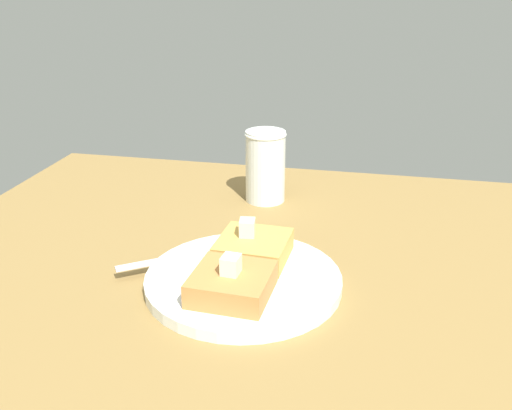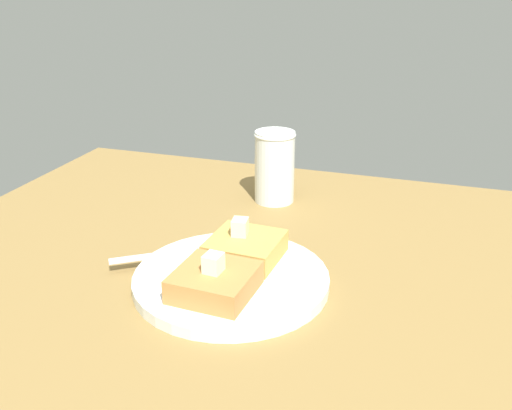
{
  "view_description": "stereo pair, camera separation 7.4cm",
  "coord_description": "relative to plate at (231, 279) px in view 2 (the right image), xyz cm",
  "views": [
    {
      "loc": [
        -46.56,
        -7.63,
        36.03
      ],
      "look_at": [
        20.66,
        6.7,
        7.26
      ],
      "focal_mm": 40.0,
      "sensor_mm": 36.0,
      "label": 1
    },
    {
      "loc": [
        -44.61,
        -14.81,
        36.03
      ],
      "look_at": [
        20.66,
        6.7,
        7.26
      ],
      "focal_mm": 40.0,
      "sensor_mm": 36.0,
      "label": 2
    }
  ],
  "objects": [
    {
      "name": "table_surface",
      "position": [
        -7.77,
        -5.4,
        -2.15
      ],
      "size": [
        98.47,
        98.47,
        2.76
      ],
      "primitive_type": "cube",
      "color": "olive",
      "rests_on": "ground"
    },
    {
      "name": "plate",
      "position": [
        0.0,
        0.0,
        0.0
      ],
      "size": [
        22.09,
        22.09,
        1.34
      ],
      "color": "silver",
      "rests_on": "table_surface"
    },
    {
      "name": "toast_slice_left",
      "position": [
        -4.22,
        0.24,
        1.88
      ],
      "size": [
        8.5,
        8.48,
        2.63
      ],
      "primitive_type": "cube",
      "rotation": [
        0.0,
        0.0,
        -0.06
      ],
      "color": "#B8783E",
      "rests_on": "plate"
    },
    {
      "name": "toast_slice_middle",
      "position": [
        4.22,
        -0.24,
        1.88
      ],
      "size": [
        8.5,
        8.48,
        2.63
      ],
      "primitive_type": "cube",
      "rotation": [
        0.0,
        0.0,
        -0.06
      ],
      "color": "gold",
      "rests_on": "plate"
    },
    {
      "name": "butter_pat_primary",
      "position": [
        -4.32,
        0.28,
        4.19
      ],
      "size": [
        2.13,
        1.95,
        1.98
      ],
      "primitive_type": "cube",
      "rotation": [
        0.0,
        0.0,
        3.05
      ],
      "color": "#F7F1C7",
      "rests_on": "toast_slice_left"
    },
    {
      "name": "butter_pat_secondary",
      "position": [
        4.88,
        0.64,
        4.19
      ],
      "size": [
        2.2,
        2.03,
        1.98
      ],
      "primitive_type": "cube",
      "rotation": [
        0.0,
        0.0,
        0.13
      ],
      "color": "beige",
      "rests_on": "toast_slice_middle"
    },
    {
      "name": "fork",
      "position": [
        3.17,
        7.07,
        0.75
      ],
      "size": [
        10.36,
        13.92,
        0.36
      ],
      "color": "silver",
      "rests_on": "plate"
    },
    {
      "name": "syrup_jar",
      "position": [
        25.78,
        2.59,
        4.1
      ],
      "size": [
        6.26,
        6.26,
        10.9
      ],
      "color": "#481A0E",
      "rests_on": "table_surface"
    }
  ]
}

